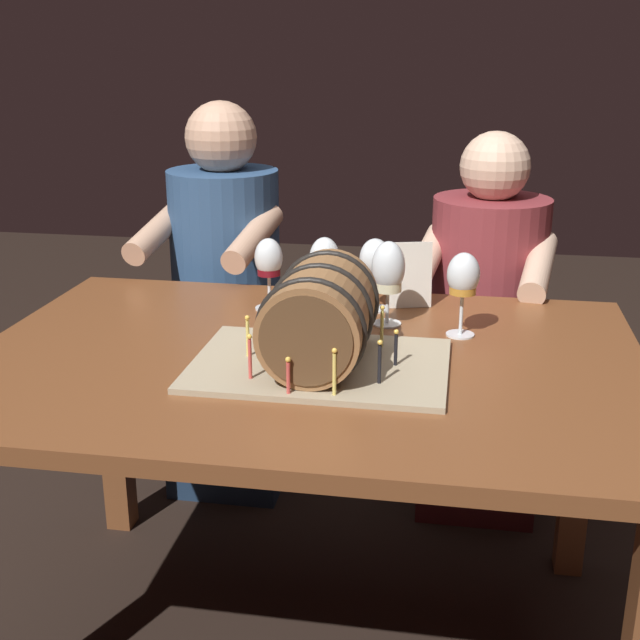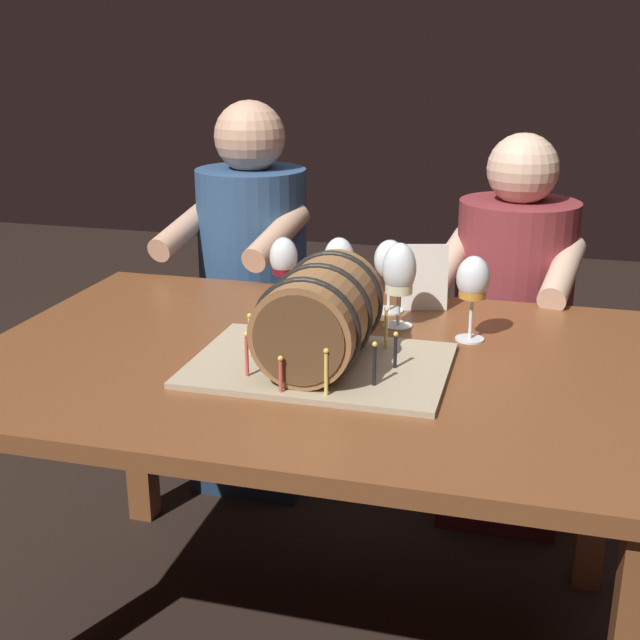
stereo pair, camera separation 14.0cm
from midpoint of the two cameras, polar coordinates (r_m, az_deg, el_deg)
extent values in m
cube|color=brown|center=(1.74, -3.33, -2.97)|extent=(1.39, 0.97, 0.03)
cube|color=brown|center=(2.45, -15.47, -6.31)|extent=(0.07, 0.07, 0.70)
cube|color=brown|center=(2.25, 15.53, -8.66)|extent=(0.07, 0.07, 0.70)
cube|color=tan|center=(1.66, -2.42, -3.11)|extent=(0.50, 0.36, 0.01)
cylinder|color=olive|center=(1.63, -2.47, 0.28)|extent=(0.20, 0.30, 0.20)
cylinder|color=brown|center=(1.49, -3.70, -1.52)|extent=(0.17, 0.00, 0.17)
cylinder|color=brown|center=(1.77, -1.43, 1.80)|extent=(0.17, 0.00, 0.17)
torus|color=black|center=(1.53, -3.27, -0.89)|extent=(0.21, 0.01, 0.21)
torus|color=black|center=(1.63, -2.47, 0.28)|extent=(0.21, 0.01, 0.21)
torus|color=black|center=(1.72, -1.75, 1.33)|extent=(0.21, 0.01, 0.21)
cylinder|color=black|center=(1.63, 2.75, -2.10)|extent=(0.01, 0.01, 0.06)
sphere|color=#F9C64C|center=(1.62, 2.77, -0.85)|extent=(0.01, 0.01, 0.01)
cylinder|color=#EAD666|center=(1.73, 1.93, -0.62)|extent=(0.01, 0.01, 0.08)
sphere|color=#F9C64C|center=(1.71, 1.95, 0.81)|extent=(0.01, 0.01, 0.01)
cylinder|color=black|center=(1.78, 0.13, -0.07)|extent=(0.01, 0.01, 0.08)
sphere|color=#F9C64C|center=(1.77, 0.13, 1.29)|extent=(0.01, 0.01, 0.01)
cylinder|color=black|center=(1.80, -2.66, 0.06)|extent=(0.01, 0.01, 0.07)
sphere|color=#F9C64C|center=(1.79, -2.68, 1.35)|extent=(0.01, 0.01, 0.01)
cylinder|color=#D64C47|center=(1.77, -5.42, -0.44)|extent=(0.01, 0.01, 0.07)
sphere|color=#F9C64C|center=(1.75, -5.45, 0.79)|extent=(0.01, 0.01, 0.01)
cylinder|color=#EAD666|center=(1.69, -7.31, -1.29)|extent=(0.01, 0.01, 0.08)
sphere|color=#F9C64C|center=(1.67, -7.37, 0.12)|extent=(0.01, 0.01, 0.01)
cylinder|color=#D64C47|center=(1.58, -7.33, -2.70)|extent=(0.01, 0.01, 0.08)
sphere|color=#F9C64C|center=(1.56, -7.40, -1.17)|extent=(0.01, 0.01, 0.01)
cylinder|color=#D64C47|center=(1.51, -4.84, -4.00)|extent=(0.01, 0.01, 0.06)
sphere|color=#F9C64C|center=(1.50, -4.88, -2.74)|extent=(0.01, 0.01, 0.01)
cylinder|color=#EAD666|center=(1.49, -1.70, -3.77)|extent=(0.01, 0.01, 0.08)
sphere|color=#F9C64C|center=(1.48, -1.72, -2.15)|extent=(0.01, 0.01, 0.01)
cylinder|color=black|center=(1.54, 1.49, -3.08)|extent=(0.01, 0.01, 0.07)
sphere|color=#F9C64C|center=(1.53, 1.50, -1.58)|extent=(0.01, 0.01, 0.01)
cylinder|color=white|center=(1.91, 2.49, -0.27)|extent=(0.07, 0.07, 0.00)
cylinder|color=white|center=(1.90, 2.51, 0.81)|extent=(0.01, 0.01, 0.07)
ellipsoid|color=white|center=(1.87, 2.55, 3.59)|extent=(0.08, 0.08, 0.12)
cylinder|color=beige|center=(1.88, 2.53, 2.43)|extent=(0.06, 0.06, 0.03)
cylinder|color=white|center=(2.03, -5.43, 0.79)|extent=(0.07, 0.07, 0.00)
cylinder|color=white|center=(2.02, -5.46, 1.89)|extent=(0.01, 0.01, 0.08)
ellipsoid|color=white|center=(2.00, -5.54, 4.24)|extent=(0.07, 0.07, 0.09)
cylinder|color=maroon|center=(2.00, -5.51, 3.52)|extent=(0.06, 0.06, 0.03)
cylinder|color=white|center=(1.86, 7.40, -1.02)|extent=(0.06, 0.06, 0.00)
cylinder|color=white|center=(1.84, 7.46, 0.33)|extent=(0.01, 0.01, 0.09)
ellipsoid|color=white|center=(1.81, 7.58, 3.08)|extent=(0.07, 0.07, 0.09)
cylinder|color=#C6842D|center=(1.82, 7.54, 2.27)|extent=(0.06, 0.06, 0.03)
cylinder|color=white|center=(2.02, 1.72, 0.75)|extent=(0.07, 0.07, 0.00)
cylinder|color=white|center=(2.01, 1.74, 1.84)|extent=(0.01, 0.01, 0.08)
ellipsoid|color=white|center=(1.98, 1.76, 4.21)|extent=(0.07, 0.07, 0.09)
cylinder|color=white|center=(2.02, -1.68, 0.78)|extent=(0.06, 0.06, 0.00)
cylinder|color=white|center=(2.01, -1.69, 1.78)|extent=(0.01, 0.01, 0.07)
ellipsoid|color=white|center=(1.99, -1.71, 4.18)|extent=(0.07, 0.07, 0.10)
cylinder|color=pink|center=(2.00, -1.70, 3.24)|extent=(0.06, 0.06, 0.03)
cube|color=silver|center=(2.02, 4.12, 3.04)|extent=(0.11, 0.05, 0.16)
cube|color=#1B2D46|center=(2.69, -7.57, -6.48)|extent=(0.34, 0.32, 0.45)
cylinder|color=#2D4C75|center=(2.52, -8.04, 3.88)|extent=(0.36, 0.36, 0.55)
sphere|color=tan|center=(2.45, -8.43, 12.19)|extent=(0.20, 0.20, 0.20)
cylinder|color=tan|center=(2.31, -6.30, 5.58)|extent=(0.11, 0.31, 0.14)
cylinder|color=tan|center=(2.44, -12.62, 5.94)|extent=(0.11, 0.31, 0.14)
cube|color=#4C1B1E|center=(2.58, 9.13, -7.70)|extent=(0.34, 0.32, 0.45)
cylinder|color=maroon|center=(2.41, 9.70, 2.41)|extent=(0.37, 0.37, 0.49)
sphere|color=beige|center=(2.34, 10.14, 10.24)|extent=(0.19, 0.19, 0.19)
cylinder|color=beige|center=(2.23, 12.92, 3.52)|extent=(0.12, 0.32, 0.14)
cylinder|color=beige|center=(2.28, 5.61, 4.23)|extent=(0.12, 0.32, 0.14)
camera|label=1|loc=(0.07, -92.46, -0.83)|focal=47.00mm
camera|label=2|loc=(0.07, 87.54, 0.83)|focal=47.00mm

